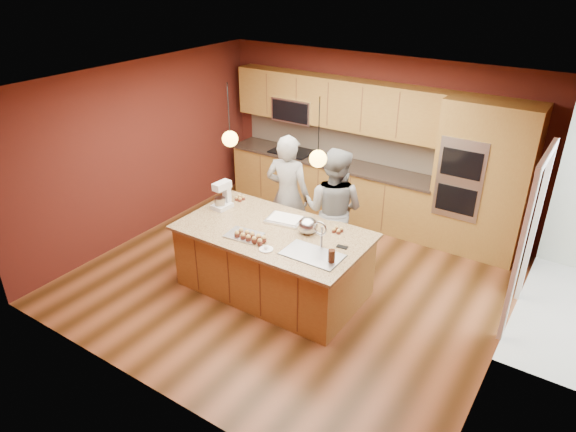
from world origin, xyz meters
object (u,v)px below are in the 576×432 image
Objects in this scene: person_left at (288,196)px; mixing_bowl at (308,226)px; stand_mixer at (222,197)px; person_right at (333,210)px; island at (274,260)px.

person_left is 7.12× the size of mixing_bowl.
person_left is at bearing 58.93° from stand_mixer.
person_left is 1.03× the size of person_right.
person_left is at bearing 136.61° from mixing_bowl.
person_left reaches higher than person_right.
mixing_bowl is at bearing 25.67° from island.
person_left is at bearing -5.94° from person_right.
island is 1.36× the size of person_right.
person_right is at bearing 170.11° from person_left.
stand_mixer is at bearing 43.82° from person_left.
mixing_bowl is (1.36, 0.03, -0.06)m from stand_mixer.
mixing_bowl is (0.39, 0.19, 0.54)m from island.
stand_mixer is 1.48× the size of mixing_bowl.
stand_mixer is at bearing -178.86° from mixing_bowl.
stand_mixer is (-0.57, -0.78, 0.14)m from person_left.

